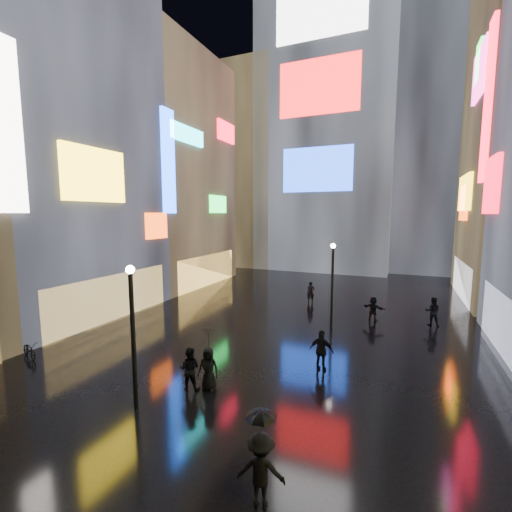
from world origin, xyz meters
The scene contains 18 objects.
ground centered at (0.00, 20.00, 0.00)m, with size 140.00×140.00×0.00m, color black.
building_left_mid centered at (-15.98, 14.01, 11.97)m, with size 10.28×12.70×24.00m.
building_left_far centered at (-15.98, 26.00, 10.98)m, with size 10.28×12.00×22.00m.
tower_main centered at (-3.00, 43.97, 21.01)m, with size 16.00×14.20×42.00m.
tower_flank_right centered at (9.00, 46.00, 17.00)m, with size 12.00×12.00×34.00m, color black.
tower_flank_left centered at (-14.00, 42.00, 13.00)m, with size 10.00×10.00×26.00m, color black.
lamp_near centered at (-2.32, 6.41, 2.94)m, with size 0.30×0.30×5.20m.
lamp_far centered at (2.48, 18.01, 2.94)m, with size 0.30×0.30×5.20m.
pedestrian_1 centered at (-1.28, 8.28, 0.87)m, with size 0.84×0.66×1.73m, color black.
pedestrian_2 centered at (3.37, 4.34, 0.91)m, with size 1.17×0.67×1.82m, color black.
pedestrian_3 centered at (3.18, 11.96, 0.92)m, with size 1.08×0.45×1.84m, color black.
pedestrian_4 centered at (-0.61, 8.61, 0.85)m, with size 0.83×0.54×1.69m, color black.
pedestrian_5 centered at (4.74, 20.39, 0.80)m, with size 1.49×0.47×1.60m, color black.
pedestrian_6 centered at (-0.14, 23.35, 0.82)m, with size 0.60×0.39×1.64m, color black.
pedestrian_7 centered at (8.23, 20.89, 0.90)m, with size 0.87×0.68×1.79m, color black.
umbrella_1 centered at (3.37, 4.34, 2.13)m, with size 0.73×0.73×0.64m, color black.
umbrella_2 centered at (-0.61, 8.61, 2.11)m, with size 0.91×0.93×0.84m, color black.
bicycle centered at (-10.16, 7.79, 0.40)m, with size 0.54×1.54×0.81m, color black.
Camera 1 is at (6.17, -2.55, 6.95)m, focal length 24.00 mm.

